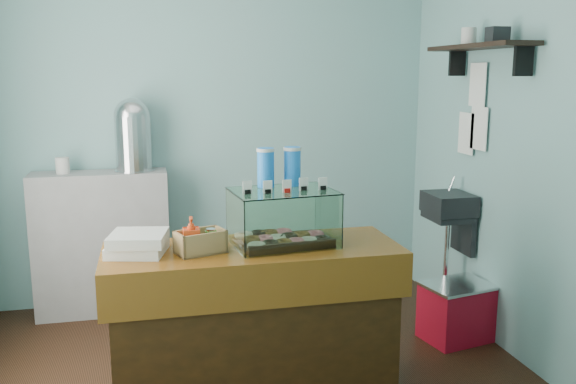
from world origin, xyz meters
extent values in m
plane|color=black|center=(0.00, 0.00, 0.00)|extent=(3.50, 3.50, 0.00)
cube|color=#82BEBD|center=(0.00, 1.50, 1.40)|extent=(3.50, 0.04, 2.80)
cube|color=#82BEBD|center=(0.00, -1.50, 1.40)|extent=(3.50, 0.04, 2.80)
cube|color=#82BEBD|center=(1.75, 0.00, 1.40)|extent=(0.04, 3.00, 2.80)
cube|color=black|center=(1.58, 0.55, 0.90)|extent=(0.30, 0.35, 0.15)
cube|color=black|center=(1.71, 0.55, 0.70)|extent=(0.04, 0.30, 0.35)
cylinder|color=silver|center=(1.65, 0.65, 1.02)|extent=(0.02, 0.02, 0.12)
cylinder|color=silver|center=(1.58, 0.55, 0.55)|extent=(0.04, 0.04, 0.45)
cube|color=black|center=(1.60, 0.30, 2.00)|extent=(0.25, 1.00, 0.03)
cube|color=black|center=(1.67, -0.10, 1.90)|extent=(0.12, 0.03, 0.18)
cube|color=black|center=(1.67, 0.70, 1.90)|extent=(0.12, 0.03, 0.18)
cube|color=white|center=(1.73, 0.45, 1.45)|extent=(0.01, 0.21, 0.30)
cube|color=white|center=(1.73, 0.62, 1.40)|extent=(0.01, 0.21, 0.30)
cube|color=white|center=(1.73, 0.50, 1.75)|extent=(0.01, 0.21, 0.30)
cube|color=#3F210C|center=(0.00, -0.25, 0.42)|extent=(1.50, 0.56, 0.84)
cube|color=#482509|center=(0.00, -0.25, 0.87)|extent=(1.60, 0.60, 0.06)
cube|color=#482509|center=(0.00, -0.53, 0.75)|extent=(1.60, 0.04, 0.18)
cube|color=#99999C|center=(-0.90, 1.32, 0.55)|extent=(1.00, 0.32, 1.10)
cube|color=#34190F|center=(0.17, -0.22, 0.91)|extent=(0.52, 0.39, 0.02)
torus|color=beige|center=(0.00, -0.35, 0.94)|extent=(0.10, 0.10, 0.03)
torus|color=black|center=(0.08, -0.34, 0.94)|extent=(0.10, 0.10, 0.03)
torus|color=brown|center=(0.15, -0.33, 0.94)|extent=(0.10, 0.10, 0.03)
torus|color=#DE687B|center=(0.22, -0.32, 0.94)|extent=(0.10, 0.10, 0.03)
torus|color=beige|center=(0.30, -0.32, 0.94)|extent=(0.10, 0.10, 0.03)
torus|color=black|center=(0.37, -0.31, 0.94)|extent=(0.10, 0.10, 0.03)
torus|color=brown|center=(-0.01, -0.24, 0.94)|extent=(0.10, 0.10, 0.03)
torus|color=#DE687B|center=(0.07, -0.23, 0.94)|extent=(0.10, 0.10, 0.03)
torus|color=beige|center=(0.14, -0.22, 0.94)|extent=(0.10, 0.10, 0.03)
torus|color=black|center=(0.21, -0.21, 0.94)|extent=(0.10, 0.10, 0.03)
torus|color=brown|center=(0.28, -0.21, 0.94)|extent=(0.10, 0.10, 0.03)
torus|color=#DE687B|center=(0.36, -0.20, 0.94)|extent=(0.10, 0.10, 0.03)
torus|color=beige|center=(-0.02, -0.12, 0.94)|extent=(0.10, 0.10, 0.03)
torus|color=black|center=(0.05, -0.12, 0.94)|extent=(0.10, 0.10, 0.03)
torus|color=brown|center=(0.13, -0.11, 0.94)|extent=(0.10, 0.10, 0.03)
torus|color=#DE687B|center=(0.20, -0.10, 0.94)|extent=(0.10, 0.10, 0.03)
cube|color=white|center=(0.19, -0.41, 1.05)|extent=(0.54, 0.06, 0.29)
cube|color=white|center=(0.15, -0.02, 1.05)|extent=(0.54, 0.06, 0.29)
cube|color=white|center=(-0.09, -0.24, 1.05)|extent=(0.05, 0.39, 0.29)
cube|color=white|center=(0.44, -0.19, 1.05)|extent=(0.05, 0.39, 0.29)
cube|color=white|center=(0.17, -0.22, 1.20)|extent=(0.59, 0.46, 0.01)
cube|color=white|center=(-0.03, -0.29, 1.24)|extent=(0.05, 0.01, 0.07)
cube|color=black|center=(-0.03, -0.29, 1.21)|extent=(0.03, 0.02, 0.02)
cube|color=white|center=(0.08, -0.28, 1.24)|extent=(0.05, 0.01, 0.07)
cube|color=black|center=(0.08, -0.28, 1.21)|extent=(0.03, 0.02, 0.02)
cube|color=white|center=(0.18, -0.27, 1.24)|extent=(0.05, 0.01, 0.07)
cube|color=red|center=(0.18, -0.27, 1.21)|extent=(0.03, 0.02, 0.02)
cube|color=white|center=(0.28, -0.26, 1.24)|extent=(0.05, 0.01, 0.07)
cube|color=black|center=(0.28, -0.26, 1.21)|extent=(0.03, 0.02, 0.02)
cube|color=white|center=(0.39, -0.24, 1.24)|extent=(0.05, 0.01, 0.07)
cube|color=black|center=(0.39, -0.24, 1.21)|extent=(0.03, 0.02, 0.02)
cylinder|color=#1C7EF1|center=(0.10, -0.10, 1.31)|extent=(0.09, 0.09, 0.22)
cylinder|color=silver|center=(0.10, -0.10, 1.41)|extent=(0.10, 0.10, 0.02)
cylinder|color=#1C7EF1|center=(0.26, -0.08, 1.31)|extent=(0.09, 0.09, 0.22)
cylinder|color=silver|center=(0.26, -0.08, 1.41)|extent=(0.10, 0.10, 0.02)
cube|color=#A28451|center=(-0.28, -0.29, 0.91)|extent=(0.29, 0.22, 0.01)
cube|color=#A28451|center=(-0.26, -0.35, 0.96)|extent=(0.24, 0.09, 0.12)
cube|color=#A28451|center=(-0.31, -0.22, 0.96)|extent=(0.24, 0.09, 0.12)
cube|color=#A28451|center=(-0.40, -0.33, 0.96)|extent=(0.06, 0.15, 0.12)
cube|color=#A28451|center=(-0.17, -0.25, 0.96)|extent=(0.06, 0.15, 0.12)
imported|color=#E34115|center=(-0.33, -0.31, 1.01)|extent=(0.11, 0.11, 0.19)
cylinder|color=green|center=(-0.23, -0.27, 0.96)|extent=(0.06, 0.06, 0.10)
cylinder|color=silver|center=(-0.23, -0.27, 1.02)|extent=(0.05, 0.05, 0.01)
cube|color=silver|center=(-0.61, -0.22, 0.93)|extent=(0.34, 0.34, 0.06)
cube|color=silver|center=(-0.60, -0.24, 0.98)|extent=(0.33, 0.33, 0.06)
cylinder|color=silver|center=(-0.63, 1.32, 1.10)|extent=(0.30, 0.30, 0.01)
cylinder|color=silver|center=(-0.63, 1.32, 1.31)|extent=(0.27, 0.27, 0.41)
sphere|color=silver|center=(-0.63, 1.32, 1.52)|extent=(0.27, 0.27, 0.27)
cube|color=#B80E25|center=(1.51, 0.23, 0.19)|extent=(0.50, 0.41, 0.38)
cube|color=silver|center=(1.51, 0.23, 0.39)|extent=(0.52, 0.44, 0.02)
camera|label=1|loc=(-0.54, -3.39, 1.82)|focal=38.00mm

